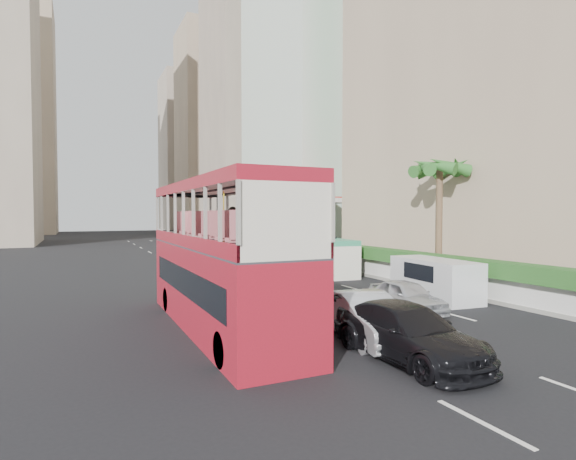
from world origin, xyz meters
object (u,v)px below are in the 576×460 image
panel_van_far (269,250)px  car_black (407,359)px  panel_van_near (435,279)px  shell_station (312,227)px  minibus_near (274,254)px  car_silver_lane_b (406,312)px  palm_tree (439,224)px  minibus_far (329,257)px  van_asset (244,264)px  car_silver_lane_a (365,340)px  double_decker_bus (220,255)px

panel_van_far → car_black: bearing=-92.8°
panel_van_near → shell_station: shell_station is taller
minibus_near → shell_station: (8.69, 10.89, 1.41)m
car_silver_lane_b → palm_tree: bearing=40.0°
panel_van_near → shell_station: size_ratio=0.58×
panel_van_near → shell_station: bearing=82.0°
panel_van_near → minibus_far: bearing=97.3°
van_asset → palm_tree: bearing=-71.9°
van_asset → panel_van_far: (2.56, 1.07, 0.99)m
van_asset → panel_van_far: bearing=16.7°
car_black → palm_tree: size_ratio=0.79×
car_silver_lane_b → car_black: 6.07m
panel_van_far → shell_station: (6.01, 3.66, 1.76)m
car_silver_lane_a → van_asset: car_silver_lane_a is taller
double_decker_bus → panel_van_far: 21.82m
panel_van_far → minibus_far: bearing=-76.1°
double_decker_bus → minibus_far: size_ratio=2.07×
car_black → panel_van_near: panel_van_near is taller
car_silver_lane_a → car_black: (-0.05, -2.01, 0.00)m
car_silver_lane_b → car_silver_lane_a: bearing=-142.7°
car_silver_lane_a → palm_tree: bearing=45.0°
palm_tree → car_black: bearing=-137.2°
van_asset → shell_station: size_ratio=0.54×
minibus_far → car_black: bearing=-107.7°
car_black → panel_van_near: (6.99, 6.37, 0.92)m
double_decker_bus → shell_station: size_ratio=1.38×
car_silver_lane_b → panel_van_near: size_ratio=0.83×
car_silver_lane_b → shell_station: bearing=73.1°
double_decker_bus → panel_van_far: (9.99, 19.34, -1.54)m
van_asset → panel_van_near: bearing=-85.6°
minibus_far → panel_van_near: bearing=-82.8°
double_decker_bus → palm_tree: 14.39m
double_decker_bus → panel_van_near: size_ratio=2.39×
car_black → van_asset: 24.03m
double_decker_bus → palm_tree: (13.80, 4.00, 0.85)m
minibus_far → car_silver_lane_a: bearing=-110.6°
car_black → panel_van_near: 9.50m
car_black → panel_van_far: 25.62m
double_decker_bus → car_silver_lane_b: double_decker_bus is taller
van_asset → shell_station: shell_station is taller
car_silver_lane_a → minibus_far: bearing=72.5°
car_silver_lane_a → shell_station: bearing=73.7°
car_silver_lane_a → shell_station: 29.32m
panel_van_far → palm_tree: palm_tree is taller
double_decker_bus → minibus_far: (10.35, 10.13, -1.35)m
minibus_near → panel_van_far: size_ratio=1.22×
double_decker_bus → palm_tree: bearing=16.2°
minibus_far → shell_station: (5.65, 12.87, 1.57)m
car_black → van_asset: bearing=79.6°
car_black → shell_station: (12.40, 28.46, 2.75)m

